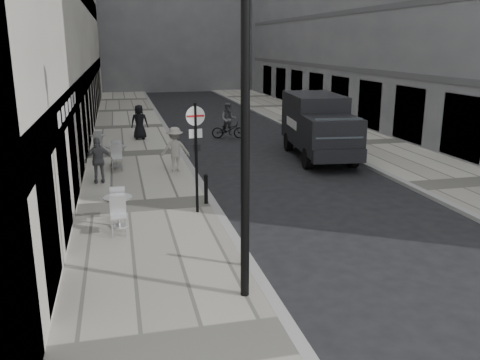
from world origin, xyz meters
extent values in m
cube|color=#ACA89C|center=(-2.00, 18.00, 0.06)|extent=(4.00, 60.00, 0.12)
cube|color=#ACA89C|center=(9.00, 18.00, 0.06)|extent=(4.00, 60.00, 0.12)
cylinder|color=black|center=(-0.60, 9.34, 1.68)|extent=(0.08, 0.08, 3.13)
cylinder|color=white|center=(-0.60, 9.34, 2.89)|extent=(0.54, 0.10, 0.54)
cube|color=#B21414|center=(-0.60, 9.32, 2.89)|extent=(0.49, 0.08, 0.05)
cube|color=white|center=(-0.60, 9.37, 2.40)|extent=(0.38, 0.08, 0.25)
cylinder|color=black|center=(-0.48, 4.20, 3.21)|extent=(0.16, 0.16, 6.18)
cylinder|color=black|center=(-0.15, 5.50, 0.59)|extent=(0.13, 0.13, 0.94)
cylinder|color=black|center=(-0.22, 10.08, 0.55)|extent=(0.11, 0.11, 0.85)
cylinder|color=black|center=(4.51, 13.95, 0.42)|extent=(0.39, 0.87, 0.84)
cylinder|color=black|center=(6.34, 13.73, 0.42)|extent=(0.39, 0.87, 0.84)
cylinder|color=black|center=(4.93, 17.49, 0.42)|extent=(0.39, 0.87, 0.84)
cylinder|color=black|center=(6.76, 17.27, 0.42)|extent=(0.39, 0.87, 0.84)
cube|color=black|center=(5.74, 16.55, 1.62)|extent=(2.52, 3.99, 2.09)
cube|color=black|center=(5.41, 13.74, 1.31)|extent=(2.30, 2.12, 1.47)
cube|color=#1E2328|center=(5.32, 12.96, 1.73)|extent=(1.86, 0.58, 0.77)
imported|color=black|center=(2.90, 21.22, 0.45)|extent=(1.80, 0.94, 0.90)
imported|color=#5C5C61|center=(2.90, 21.22, 1.00)|extent=(0.94, 0.80, 1.70)
imported|color=slate|center=(-3.40, 13.25, 0.92)|extent=(0.97, 0.48, 1.60)
imported|color=#9F9B92|center=(-0.65, 14.34, 0.96)|extent=(1.11, 0.66, 1.68)
imported|color=black|center=(-1.63, 21.43, 0.99)|extent=(0.91, 0.64, 1.74)
cylinder|color=#B3B3B5|center=(-2.80, 15.49, 0.14)|extent=(0.48, 0.48, 0.03)
cylinder|color=#B3B3B5|center=(-2.80, 15.49, 0.53)|extent=(0.07, 0.07, 0.81)
cylinder|color=#B3B3B5|center=(-2.80, 15.49, 0.94)|extent=(0.76, 0.76, 0.03)
cylinder|color=silver|center=(-2.80, 8.66, 0.14)|extent=(0.47, 0.47, 0.03)
cylinder|color=silver|center=(-2.80, 8.66, 0.52)|extent=(0.06, 0.06, 0.78)
cylinder|color=silver|center=(-2.80, 8.66, 0.92)|extent=(0.74, 0.74, 0.03)
cylinder|color=#ACACAE|center=(-3.60, 18.76, 0.13)|extent=(0.42, 0.42, 0.03)
cylinder|color=#ACACAE|center=(-3.60, 18.76, 0.48)|extent=(0.06, 0.06, 0.70)
cylinder|color=#ACACAE|center=(-3.60, 18.76, 0.83)|extent=(0.67, 0.67, 0.03)
camera|label=1|loc=(-2.65, -4.41, 4.81)|focal=38.00mm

